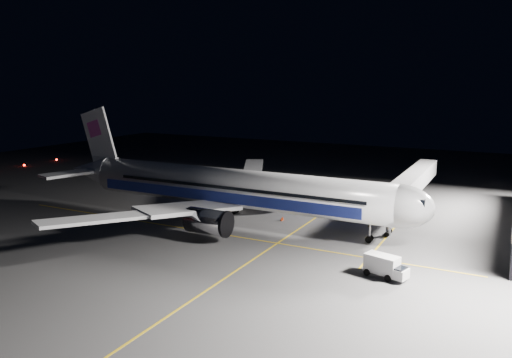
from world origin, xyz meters
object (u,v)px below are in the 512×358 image
object	(u,v)px
baggage_tug	(236,202)
safety_cone_c	(283,218)
jet_bridge	(409,184)
service_truck	(385,266)
safety_cone_b	(295,211)
safety_cone_a	(281,219)
airliner	(227,188)

from	to	relation	value
baggage_tug	safety_cone_c	bearing A→B (deg)	-33.43
baggage_tug	jet_bridge	bearing A→B (deg)	6.59
service_truck	safety_cone_b	bearing A→B (deg)	148.52
baggage_tug	safety_cone_c	distance (m)	10.70
safety_cone_a	jet_bridge	bearing A→B (deg)	41.30
airliner	safety_cone_a	xyz separation A→B (m)	(7.08, 4.00, -4.89)
jet_bridge	safety_cone_b	distance (m)	18.70
jet_bridge	baggage_tug	bearing A→B (deg)	-158.95
airliner	baggage_tug	world-z (taller)	airliner
safety_cone_c	airliner	bearing A→B (deg)	-147.30
service_truck	safety_cone_a	distance (m)	24.35
airliner	baggage_tug	size ratio (longest dim) A/B	20.79
airliner	jet_bridge	bearing A→B (deg)	38.04
airliner	jet_bridge	xyz separation A→B (m)	(23.08, 18.06, -0.58)
jet_bridge	safety_cone_b	world-z (taller)	jet_bridge
airliner	safety_cone_a	world-z (taller)	airliner
safety_cone_a	safety_cone_b	world-z (taller)	safety_cone_b
service_truck	safety_cone_c	world-z (taller)	service_truck
baggage_tug	safety_cone_c	size ratio (longest dim) A/B	5.23
service_truck	safety_cone_c	xyz separation A→B (m)	(-19.17, 15.54, -0.98)
safety_cone_c	safety_cone_b	bearing A→B (deg)	89.56
safety_cone_b	safety_cone_c	size ratio (longest dim) A/B	1.20
airliner	safety_cone_b	bearing A→B (deg)	52.90
safety_cone_b	airliner	bearing A→B (deg)	-127.10
service_truck	baggage_tug	bearing A→B (deg)	162.31
safety_cone_a	safety_cone_b	distance (m)	5.36
jet_bridge	safety_cone_b	bearing A→B (deg)	-151.46
service_truck	baggage_tug	size ratio (longest dim) A/B	1.67
safety_cone_a	safety_cone_c	world-z (taller)	safety_cone_c
airliner	safety_cone_a	size ratio (longest dim) A/B	114.04
jet_bridge	safety_cone_c	distance (m)	21.42
baggage_tug	safety_cone_b	size ratio (longest dim) A/B	4.36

